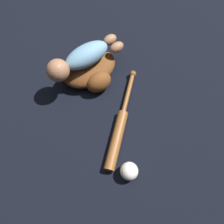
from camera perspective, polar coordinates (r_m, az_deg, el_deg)
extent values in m
plane|color=black|center=(1.17, -8.41, 10.67)|extent=(6.00, 6.00, 0.00)
ellipsoid|color=brown|center=(1.11, -6.10, 11.36)|extent=(0.33, 0.28, 0.10)
ellipsoid|color=brown|center=(1.06, -3.48, 7.82)|extent=(0.15, 0.13, 0.10)
ellipsoid|color=#6693B2|center=(1.04, -6.64, 14.51)|extent=(0.24, 0.15, 0.09)
sphere|color=#936647|center=(1.00, -13.91, 10.50)|extent=(0.10, 0.10, 0.10)
ellipsoid|color=#936647|center=(1.09, 1.25, 16.55)|extent=(0.08, 0.06, 0.05)
ellipsoid|color=#936647|center=(1.12, -0.57, 18.33)|extent=(0.08, 0.06, 0.05)
cylinder|color=brown|center=(0.97, 1.16, -7.26)|extent=(0.26, 0.16, 0.05)
cylinder|color=brown|center=(1.07, 4.26, 5.12)|extent=(0.21, 0.12, 0.02)
sphere|color=brown|center=(1.13, 5.47, 9.87)|extent=(0.03, 0.03, 0.03)
sphere|color=white|center=(0.92, 4.49, -15.14)|extent=(0.08, 0.08, 0.08)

